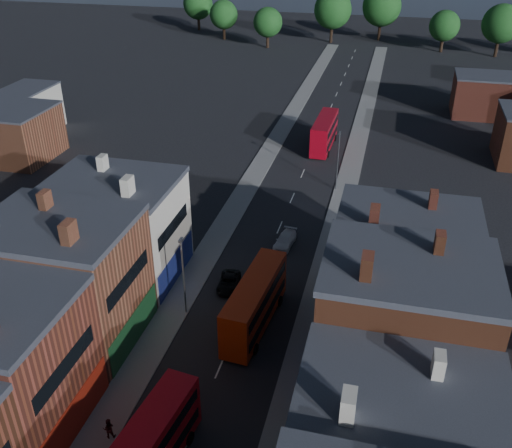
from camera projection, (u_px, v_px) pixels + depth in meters
The scene contains 9 objects.
pavement_west at pixel (232, 213), 70.79m from camera, with size 3.00×200.00×0.12m, color gray.
pavement_east at pixel (336, 225), 68.06m from camera, with size 3.00×200.00×0.12m, color gray.
lamp_post_2 at pixel (183, 271), 51.32m from camera, with size 0.25×0.70×8.12m.
lamp_post_3 at pixel (338, 157), 74.51m from camera, with size 0.25×0.70×8.12m.
bus_1 at pixel (255, 302), 50.79m from camera, with size 3.56×11.34×4.82m.
bus_2 at pixel (324, 132), 88.54m from camera, with size 3.06×11.26×4.84m.
car_2 at pixel (229, 282), 56.94m from camera, with size 1.94×4.22×1.17m, color black.
car_3 at pixel (285, 240), 63.91m from camera, with size 1.81×4.46×1.29m, color silver.
ped_1 at pixel (109, 428), 40.62m from camera, with size 0.82×0.45×1.69m, color #3E1818.
Camera 1 is at (11.44, -9.79, 33.60)m, focal length 40.00 mm.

